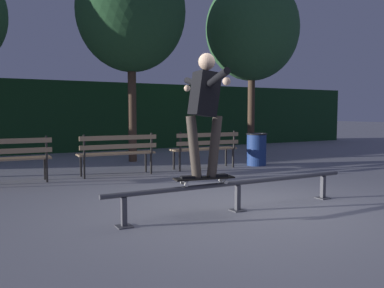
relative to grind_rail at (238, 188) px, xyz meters
name	(u,v)px	position (x,y,z in m)	size (l,w,h in m)	color
ground_plane	(231,208)	(0.00, 0.15, -0.31)	(90.00, 90.00, 0.00)	gray
hedge_backdrop	(77,117)	(0.00, 9.52, 0.86)	(24.00, 1.20, 2.34)	#193D1E
grind_rail	(238,188)	(0.00, 0.00, 0.00)	(3.73, 0.18, 0.40)	#47474C
skateboard	(204,178)	(-0.52, 0.00, 0.17)	(0.80, 0.32, 0.09)	black
skateboarder	(205,104)	(-0.52, 0.00, 1.10)	(0.63, 1.39, 1.56)	black
park_bench_leftmost	(5,155)	(-2.60, 3.60, 0.23)	(1.61, 0.46, 0.88)	#282623
park_bench_left_center	(118,150)	(-0.49, 3.60, 0.23)	(1.61, 0.46, 0.88)	#282623
park_bench_right_center	(206,146)	(1.63, 3.60, 0.23)	(1.61, 0.46, 0.88)	#282623
tree_far_right	(252,30)	(4.65, 5.88, 3.58)	(2.90, 2.90, 5.50)	#4C3828
tree_behind_benches	(131,12)	(0.63, 5.76, 3.62)	(2.85, 2.85, 5.51)	#4C3828
trash_can	(257,149)	(3.06, 3.55, 0.10)	(0.52, 0.52, 0.80)	navy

